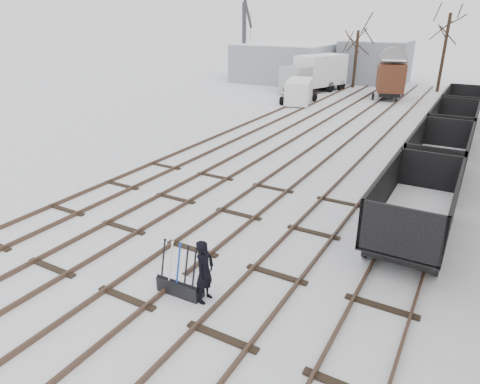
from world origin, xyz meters
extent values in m
plane|color=white|center=(0.00, 0.00, 0.00)|extent=(120.00, 120.00, 0.00)
cube|color=black|center=(-6.72, 14.00, 0.07)|extent=(0.07, 52.00, 0.15)
cube|color=black|center=(-5.28, 14.00, 0.07)|extent=(0.07, 52.00, 0.15)
cube|color=black|center=(-6.00, 2.00, 0.03)|extent=(1.90, 0.20, 0.08)
cube|color=black|center=(-3.72, 14.00, 0.07)|extent=(0.07, 52.00, 0.15)
cube|color=black|center=(-2.28, 14.00, 0.07)|extent=(0.07, 52.00, 0.15)
cube|color=black|center=(-3.00, 2.00, 0.03)|extent=(1.90, 0.20, 0.08)
cube|color=black|center=(-0.72, 14.00, 0.07)|extent=(0.07, 52.00, 0.15)
cube|color=black|center=(0.72, 14.00, 0.07)|extent=(0.07, 52.00, 0.15)
cube|color=black|center=(0.00, 2.00, 0.03)|extent=(1.90, 0.20, 0.08)
cube|color=black|center=(2.28, 14.00, 0.07)|extent=(0.07, 52.00, 0.15)
cube|color=black|center=(3.72, 14.00, 0.07)|extent=(0.07, 52.00, 0.15)
cube|color=black|center=(3.00, 2.00, 0.03)|extent=(1.90, 0.20, 0.08)
cube|color=black|center=(5.28, 14.00, 0.07)|extent=(0.07, 52.00, 0.15)
cube|color=black|center=(6.72, 14.00, 0.07)|extent=(0.07, 52.00, 0.15)
cube|color=black|center=(6.00, 2.00, 0.03)|extent=(1.90, 0.20, 0.08)
cube|color=gray|center=(-13.00, 36.00, 2.00)|extent=(10.00, 8.00, 4.00)
cube|color=white|center=(-13.00, 36.00, 4.05)|extent=(9.80, 7.84, 0.10)
cube|color=gray|center=(-4.00, 40.00, 2.20)|extent=(7.00, 6.00, 4.40)
cube|color=white|center=(-4.00, 40.00, 4.45)|extent=(6.86, 5.88, 0.10)
cube|color=black|center=(1.10, -2.07, 0.22)|extent=(1.31, 0.45, 0.44)
cube|color=black|center=(1.10, -2.07, 0.46)|extent=(1.31, 0.33, 0.06)
cube|color=white|center=(1.10, -2.07, 0.50)|extent=(1.26, 0.29, 0.03)
cylinder|color=black|center=(0.60, -2.08, 0.95)|extent=(0.06, 0.32, 1.08)
cylinder|color=silver|center=(0.85, -2.08, 0.95)|extent=(0.06, 0.32, 1.08)
cylinder|color=#0C33A5|center=(1.10, -2.07, 0.95)|extent=(0.06, 0.32, 1.08)
cylinder|color=black|center=(1.35, -2.07, 0.95)|extent=(0.06, 0.32, 1.08)
cylinder|color=black|center=(1.60, -2.06, 0.95)|extent=(0.06, 0.32, 1.08)
imported|color=black|center=(1.85, -1.97, 0.88)|extent=(0.44, 0.65, 1.77)
cube|color=black|center=(6.00, 4.14, 0.62)|extent=(1.82, 5.01, 0.38)
cube|color=black|center=(6.00, 4.14, 0.81)|extent=(2.28, 5.69, 0.11)
cube|color=black|center=(4.91, 4.14, 1.57)|extent=(0.09, 5.69, 1.52)
cube|color=black|center=(7.09, 4.14, 1.57)|extent=(0.09, 5.69, 1.52)
cube|color=white|center=(6.00, 4.14, 0.90)|extent=(2.05, 5.47, 0.06)
cylinder|color=black|center=(4.96, 2.32, 0.33)|extent=(0.11, 0.66, 0.66)
cylinder|color=black|center=(7.04, 5.96, 0.33)|extent=(0.11, 0.66, 0.66)
cube|color=black|center=(6.00, 10.54, 0.62)|extent=(1.82, 5.01, 0.38)
cube|color=black|center=(6.00, 10.54, 0.81)|extent=(2.28, 5.69, 0.11)
cube|color=black|center=(4.91, 10.54, 1.57)|extent=(0.09, 5.69, 1.52)
cube|color=black|center=(7.09, 10.54, 1.57)|extent=(0.09, 5.69, 1.52)
cube|color=white|center=(6.00, 10.54, 0.90)|extent=(2.05, 5.47, 0.06)
cylinder|color=black|center=(4.96, 8.72, 0.33)|extent=(0.11, 0.66, 0.66)
cylinder|color=black|center=(7.04, 12.36, 0.33)|extent=(0.11, 0.66, 0.66)
cube|color=black|center=(6.00, 16.94, 0.62)|extent=(1.82, 5.01, 0.38)
cube|color=black|center=(6.00, 16.94, 0.81)|extent=(2.28, 5.69, 0.11)
cube|color=black|center=(4.91, 16.94, 1.57)|extent=(0.09, 5.69, 1.52)
cube|color=black|center=(7.09, 16.94, 1.57)|extent=(0.09, 5.69, 1.52)
cube|color=white|center=(6.00, 16.94, 0.90)|extent=(2.05, 5.47, 0.06)
cylinder|color=black|center=(4.96, 15.12, 0.33)|extent=(0.11, 0.66, 0.66)
cylinder|color=black|center=(7.04, 18.76, 0.33)|extent=(0.11, 0.66, 0.66)
cube|color=black|center=(6.00, 23.34, 0.62)|extent=(1.82, 5.01, 0.38)
cube|color=black|center=(6.00, 23.34, 0.81)|extent=(2.28, 5.69, 0.11)
cube|color=black|center=(4.91, 23.34, 1.57)|extent=(0.09, 5.69, 1.52)
cube|color=white|center=(6.00, 23.34, 0.90)|extent=(2.05, 5.47, 0.06)
cylinder|color=black|center=(4.96, 21.52, 0.33)|extent=(0.11, 0.66, 0.66)
cylinder|color=black|center=(7.04, 25.16, 0.33)|extent=(0.11, 0.66, 0.66)
cube|color=black|center=(-0.40, 30.87, 0.59)|extent=(2.74, 4.31, 0.36)
cube|color=#452814|center=(-0.40, 30.87, 1.95)|extent=(3.30, 4.95, 2.36)
cube|color=white|center=(-0.40, 30.87, 3.45)|extent=(3.03, 4.68, 0.04)
cylinder|color=black|center=(-1.39, 29.42, 0.32)|extent=(0.11, 0.64, 0.64)
cylinder|color=black|center=(0.60, 32.32, 0.32)|extent=(0.11, 0.64, 0.64)
cube|color=black|center=(-7.46, 30.91, 0.55)|extent=(3.68, 7.58, 0.30)
cube|color=#9FA3A8|center=(-7.46, 28.10, 1.35)|extent=(2.94, 2.69, 2.51)
cube|color=white|center=(-7.46, 31.71, 2.01)|extent=(4.10, 5.75, 2.81)
cube|color=white|center=(-7.46, 31.71, 3.43)|extent=(4.02, 5.64, 0.04)
cylinder|color=black|center=(-8.56, 28.30, 0.50)|extent=(0.30, 1.00, 1.00)
cylinder|color=black|center=(-6.36, 33.71, 0.50)|extent=(0.30, 1.00, 1.00)
cube|color=white|center=(-6.55, 24.75, 1.01)|extent=(3.08, 4.82, 1.83)
cube|color=white|center=(-6.55, 24.75, 1.95)|extent=(3.00, 4.71, 0.04)
cylinder|color=black|center=(-7.47, 23.33, 0.35)|extent=(0.22, 0.71, 0.71)
cylinder|color=black|center=(-5.64, 26.16, 0.35)|extent=(0.22, 0.71, 0.71)
cube|color=#303036|center=(-16.98, 33.79, 0.41)|extent=(2.36, 2.36, 0.83)
cylinder|color=#303036|center=(-16.98, 33.79, 4.14)|extent=(0.46, 0.46, 8.28)
cylinder|color=#303036|center=(-16.98, 35.66, 7.45)|extent=(1.97, 5.09, 3.81)
cylinder|color=black|center=(-16.98, 37.83, 4.97)|extent=(0.04, 0.04, 4.66)
cylinder|color=black|center=(-4.93, 35.55, 2.80)|extent=(0.30, 0.30, 5.59)
cylinder|color=black|center=(3.04, 37.04, 3.60)|extent=(0.30, 0.30, 7.21)
camera|label=1|loc=(7.30, -9.70, 7.02)|focal=32.00mm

